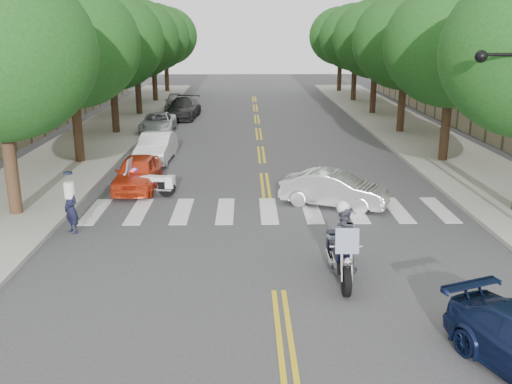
{
  "coord_description": "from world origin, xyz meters",
  "views": [
    {
      "loc": [
        -0.81,
        -13.0,
        6.32
      ],
      "look_at": [
        -0.49,
        4.44,
        1.3
      ],
      "focal_mm": 40.0,
      "sensor_mm": 36.0,
      "label": 1
    }
  ],
  "objects_px": {
    "motorcycle_police": "(341,244)",
    "officer_standing": "(71,209)",
    "motorcycle_parked": "(152,183)",
    "convertible": "(334,189)"
  },
  "relations": [
    {
      "from": "motorcycle_police",
      "to": "officer_standing",
      "type": "distance_m",
      "value": 8.8
    },
    {
      "from": "officer_standing",
      "to": "motorcycle_parked",
      "type": "bearing_deg",
      "value": 105.87
    },
    {
      "from": "motorcycle_police",
      "to": "motorcycle_parked",
      "type": "height_order",
      "value": "motorcycle_police"
    },
    {
      "from": "motorcycle_police",
      "to": "officer_standing",
      "type": "xyz_separation_m",
      "value": [
        -8.02,
        3.6,
        -0.14
      ]
    },
    {
      "from": "convertible",
      "to": "officer_standing",
      "type": "bearing_deg",
      "value": 129.91
    },
    {
      "from": "motorcycle_police",
      "to": "motorcycle_parked",
      "type": "relative_size",
      "value": 1.15
    },
    {
      "from": "motorcycle_police",
      "to": "convertible",
      "type": "height_order",
      "value": "motorcycle_police"
    },
    {
      "from": "officer_standing",
      "to": "convertible",
      "type": "height_order",
      "value": "officer_standing"
    },
    {
      "from": "motorcycle_parked",
      "to": "convertible",
      "type": "xyz_separation_m",
      "value": [
        6.91,
        -1.43,
        0.13
      ]
    },
    {
      "from": "motorcycle_police",
      "to": "officer_standing",
      "type": "relative_size",
      "value": 1.62
    }
  ]
}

